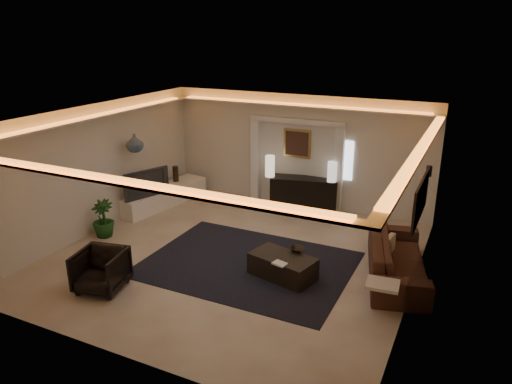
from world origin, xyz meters
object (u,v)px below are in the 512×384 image
at_px(armchair, 101,270).
at_px(coffee_table, 283,267).
at_px(console, 304,194).
at_px(sofa, 397,258).

bearing_deg(armchair, coffee_table, 22.11).
relative_size(console, coffee_table, 1.41).
height_order(sofa, coffee_table, sofa).
xyz_separation_m(console, coffee_table, (0.91, -3.61, -0.20)).
bearing_deg(sofa, console, 32.94).
distance_m(sofa, armchair, 5.45).
distance_m(coffee_table, armchair, 3.31).
xyz_separation_m(console, armchair, (-1.85, -5.44, -0.02)).
relative_size(coffee_table, armchair, 1.46).
bearing_deg(coffee_table, armchair, -132.81).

